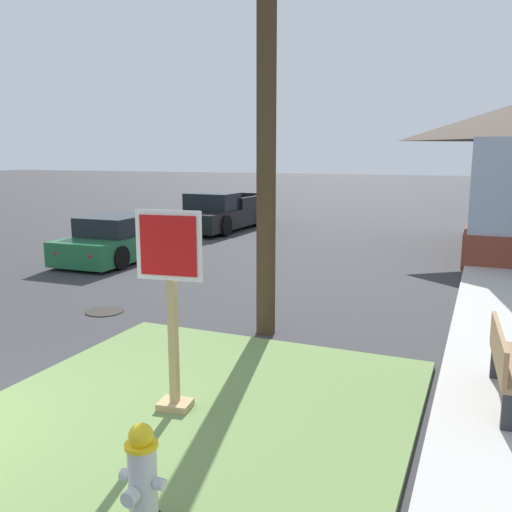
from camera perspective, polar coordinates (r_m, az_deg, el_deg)
grass_corner_patch at (r=6.45m, az=-6.54°, el=-15.86°), size 4.77×5.05×0.08m
fire_hydrant at (r=4.53m, az=-11.77°, el=-21.91°), size 0.38×0.34×0.86m
stop_sign at (r=6.06m, az=-8.77°, el=-5.95°), size 0.75×0.32×2.25m
manhole_cover at (r=10.68m, az=-15.50°, el=-5.60°), size 0.70×0.70×0.02m
parked_sedan_green at (r=15.81m, az=-13.93°, el=1.62°), size 1.96×4.27×1.25m
pickup_truck_black at (r=21.49m, az=-3.74°, el=4.39°), size 2.24×5.34×1.48m
street_bench at (r=6.89m, az=24.84°, el=-10.11°), size 0.51×1.59×0.85m
utility_pole at (r=8.85m, az=1.12°, el=22.55°), size 1.65×0.31×9.14m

